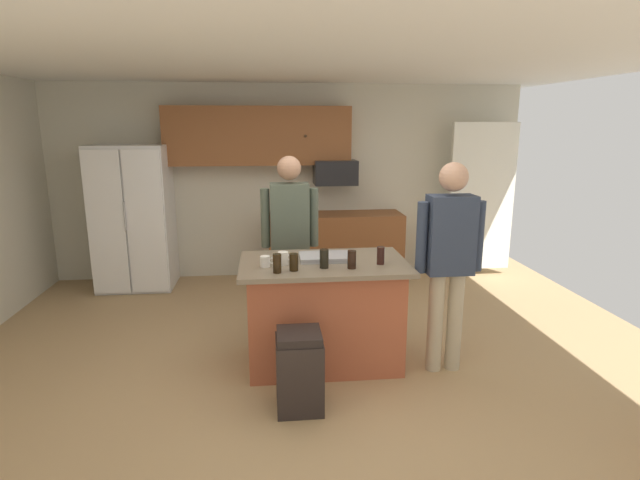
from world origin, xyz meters
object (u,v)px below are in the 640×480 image
mug_ceramic_white (283,258)px  glass_dark_ale (277,263)px  refrigerator (134,218)px  kitchen_island (324,312)px  trash_bin (299,371)px  microwave_over_range (335,172)px  person_elder_center (290,231)px  person_guest_by_door (449,253)px  glass_stout_tall (294,262)px  glass_pilsner (324,259)px  serving_tray (325,257)px  tumbler_amber (381,256)px  glass_short_whisky (352,260)px  mug_blue_stoneware (266,261)px

mug_ceramic_white → glass_dark_ale: (-0.06, -0.24, 0.02)m
refrigerator → kitchen_island: 3.24m
kitchen_island → trash_bin: 0.79m
microwave_over_range → glass_dark_ale: microwave_over_range is taller
person_elder_center → glass_dark_ale: size_ratio=11.57×
person_guest_by_door → glass_stout_tall: bearing=13.3°
person_elder_center → mug_ceramic_white: bearing=-24.6°
person_elder_center → glass_pilsner: (0.23, -0.96, -0.03)m
microwave_over_range → serving_tray: (-0.42, -2.42, -0.50)m
tumbler_amber → glass_stout_tall: bearing=-171.3°
refrigerator → person_guest_by_door: 4.12m
glass_pilsner → serving_tray: size_ratio=0.35×
refrigerator → tumbler_amber: size_ratio=12.20×
microwave_over_range → tumbler_amber: (0.03, -2.62, -0.45)m
kitchen_island → microwave_over_range: bearing=80.1°
refrigerator → person_elder_center: refrigerator is taller
glass_short_whisky → trash_bin: glass_short_whisky is taller
kitchen_island → glass_pilsner: glass_pilsner is taller
refrigerator → person_guest_by_door: (3.18, -2.61, 0.13)m
refrigerator → kitchen_island: refrigerator is taller
refrigerator → mug_ceramic_white: bearing=-53.1°
refrigerator → glass_pilsner: (2.15, -2.56, 0.09)m
tumbler_amber → trash_bin: size_ratio=0.25×
glass_dark_ale → serving_tray: bearing=40.2°
refrigerator → mug_ceramic_white: 3.03m
person_guest_by_door → tumbler_amber: 0.56m
microwave_over_range → kitchen_island: (-0.44, -2.49, -0.98)m
refrigerator → person_elder_center: bearing=-39.9°
serving_tray → mug_blue_stoneware: bearing=-161.2°
mug_ceramic_white → glass_short_whisky: bearing=-17.8°
person_elder_center → mug_blue_stoneware: 0.91m
glass_dark_ale → serving_tray: glass_dark_ale is taller
glass_stout_tall → glass_short_whisky: 0.47m
glass_short_whisky → refrigerator: bearing=132.3°
kitchen_island → mug_blue_stoneware: mug_blue_stoneware is taller
glass_short_whisky → mug_ceramic_white: bearing=162.2°
refrigerator → mug_ceramic_white: refrigerator is taller
trash_bin → mug_ceramic_white: bearing=97.0°
glass_pilsner → glass_stout_tall: bearing=-168.0°
kitchen_island → trash_bin: kitchen_island is taller
mug_blue_stoneware → trash_bin: (0.23, -0.62, -0.67)m
kitchen_island → person_elder_center: size_ratio=0.80×
mug_blue_stoneware → person_elder_center: bearing=74.5°
refrigerator → trash_bin: bearing=-58.4°
tumbler_amber → trash_bin: tumbler_amber is taller
trash_bin → kitchen_island: bearing=70.1°
glass_short_whisky → glass_pilsner: bearing=169.9°
person_elder_center → glass_short_whisky: size_ratio=11.96×
glass_pilsner → tumbler_amber: bearing=7.0°
mug_ceramic_white → glass_short_whisky: 0.58m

